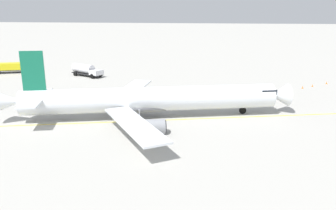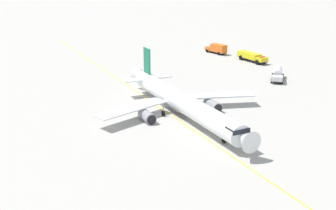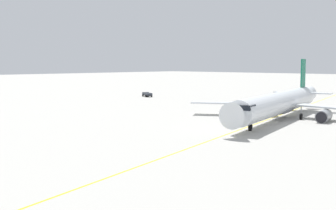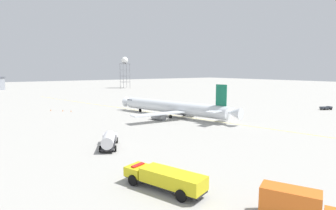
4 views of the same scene
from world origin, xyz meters
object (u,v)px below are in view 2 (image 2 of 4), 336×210
at_px(airliner_main, 182,103).
at_px(fuel_tanker_truck, 278,74).
at_px(catering_truck_truck, 217,49).
at_px(fire_tender_truck, 252,56).

distance_m(airliner_main, fuel_tanker_truck, 36.47).
bearing_deg(fuel_tanker_truck, airliner_main, -28.20).
relative_size(catering_truck_truck, fuel_tanker_truck, 0.93).
relative_size(airliner_main, catering_truck_truck, 5.36).
distance_m(fire_tender_truck, fuel_tanker_truck, 20.90).
xyz_separation_m(fire_tender_truck, fuel_tanker_truck, (20.82, -1.83, 0.02)).
xyz_separation_m(airliner_main, fire_tender_truck, (-41.29, 31.98, -1.16)).
bearing_deg(catering_truck_truck, fuel_tanker_truck, 162.40).
xyz_separation_m(airliner_main, catering_truck_truck, (-54.24, 25.67, -1.04)).
relative_size(airliner_main, fuel_tanker_truck, 4.98).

